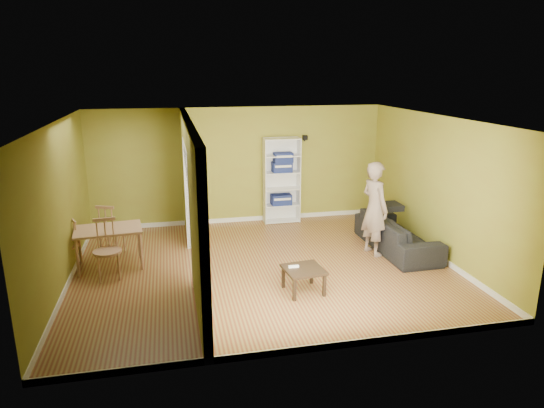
{
  "coord_description": "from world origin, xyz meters",
  "views": [
    {
      "loc": [
        -1.53,
        -7.82,
        3.4
      ],
      "look_at": [
        0.2,
        0.2,
        1.1
      ],
      "focal_mm": 32.0,
      "sensor_mm": 36.0,
      "label": 1
    }
  ],
  "objects_px": {
    "sofa": "(397,229)",
    "chair_near": "(107,250)",
    "bookshelf": "(281,180)",
    "dining_table": "(108,233)",
    "person": "(375,201)",
    "coffee_table": "(304,272)",
    "chair_left": "(67,245)",
    "chair_far": "(111,229)"
  },
  "relations": [
    {
      "from": "sofa",
      "to": "chair_near",
      "type": "distance_m",
      "value": 5.32
    },
    {
      "from": "bookshelf",
      "to": "chair_near",
      "type": "bearing_deg",
      "value": -144.73
    },
    {
      "from": "dining_table",
      "to": "chair_near",
      "type": "height_order",
      "value": "chair_near"
    },
    {
      "from": "person",
      "to": "dining_table",
      "type": "height_order",
      "value": "person"
    },
    {
      "from": "chair_near",
      "to": "coffee_table",
      "type": "bearing_deg",
      "value": -29.15
    },
    {
      "from": "chair_left",
      "to": "chair_far",
      "type": "height_order",
      "value": "chair_far"
    },
    {
      "from": "sofa",
      "to": "coffee_table",
      "type": "xyz_separation_m",
      "value": [
        -2.27,
        -1.41,
        -0.08
      ]
    },
    {
      "from": "coffee_table",
      "to": "chair_near",
      "type": "height_order",
      "value": "chair_near"
    },
    {
      "from": "sofa",
      "to": "bookshelf",
      "type": "xyz_separation_m",
      "value": [
        -1.77,
        2.28,
        0.54
      ]
    },
    {
      "from": "bookshelf",
      "to": "chair_left",
      "type": "bearing_deg",
      "value": -156.11
    },
    {
      "from": "sofa",
      "to": "chair_far",
      "type": "relative_size",
      "value": 2.2
    },
    {
      "from": "coffee_table",
      "to": "dining_table",
      "type": "relative_size",
      "value": 0.52
    },
    {
      "from": "bookshelf",
      "to": "chair_far",
      "type": "height_order",
      "value": "bookshelf"
    },
    {
      "from": "chair_left",
      "to": "chair_far",
      "type": "distance_m",
      "value": 0.89
    },
    {
      "from": "bookshelf",
      "to": "coffee_table",
      "type": "distance_m",
      "value": 3.78
    },
    {
      "from": "coffee_table",
      "to": "chair_left",
      "type": "relative_size",
      "value": 0.68
    },
    {
      "from": "chair_left",
      "to": "chair_near",
      "type": "xyz_separation_m",
      "value": [
        0.75,
        -0.61,
        0.07
      ]
    },
    {
      "from": "person",
      "to": "chair_near",
      "type": "distance_m",
      "value": 4.81
    },
    {
      "from": "coffee_table",
      "to": "chair_left",
      "type": "xyz_separation_m",
      "value": [
        -3.79,
        1.79,
        0.1
      ]
    },
    {
      "from": "coffee_table",
      "to": "chair_near",
      "type": "relative_size",
      "value": 0.58
    },
    {
      "from": "bookshelf",
      "to": "chair_left",
      "type": "relative_size",
      "value": 2.21
    },
    {
      "from": "person",
      "to": "coffee_table",
      "type": "bearing_deg",
      "value": 112.88
    },
    {
      "from": "chair_near",
      "to": "chair_left",
      "type": "bearing_deg",
      "value": 132.94
    },
    {
      "from": "bookshelf",
      "to": "dining_table",
      "type": "xyz_separation_m",
      "value": [
        -3.57,
        -1.97,
        -0.34
      ]
    },
    {
      "from": "sofa",
      "to": "person",
      "type": "relative_size",
      "value": 1.05
    },
    {
      "from": "chair_far",
      "to": "person",
      "type": "bearing_deg",
      "value": -171.43
    },
    {
      "from": "bookshelf",
      "to": "coffee_table",
      "type": "relative_size",
      "value": 3.25
    },
    {
      "from": "person",
      "to": "chair_near",
      "type": "height_order",
      "value": "person"
    },
    {
      "from": "sofa",
      "to": "dining_table",
      "type": "height_order",
      "value": "sofa"
    },
    {
      "from": "chair_far",
      "to": "coffee_table",
      "type": "bearing_deg",
      "value": 163.4
    },
    {
      "from": "chair_left",
      "to": "chair_near",
      "type": "distance_m",
      "value": 0.96
    },
    {
      "from": "bookshelf",
      "to": "coffee_table",
      "type": "height_order",
      "value": "bookshelf"
    },
    {
      "from": "dining_table",
      "to": "chair_far",
      "type": "distance_m",
      "value": 0.63
    },
    {
      "from": "dining_table",
      "to": "coffee_table",
      "type": "bearing_deg",
      "value": -29.26
    },
    {
      "from": "sofa",
      "to": "person",
      "type": "bearing_deg",
      "value": 98.96
    },
    {
      "from": "dining_table",
      "to": "chair_far",
      "type": "relative_size",
      "value": 1.13
    },
    {
      "from": "person",
      "to": "chair_far",
      "type": "relative_size",
      "value": 2.09
    },
    {
      "from": "coffee_table",
      "to": "dining_table",
      "type": "distance_m",
      "value": 3.53
    },
    {
      "from": "person",
      "to": "chair_near",
      "type": "bearing_deg",
      "value": 77.24
    },
    {
      "from": "bookshelf",
      "to": "coffee_table",
      "type": "xyz_separation_m",
      "value": [
        -0.5,
        -3.69,
        -0.63
      ]
    },
    {
      "from": "bookshelf",
      "to": "chair_near",
      "type": "relative_size",
      "value": 1.9
    },
    {
      "from": "sofa",
      "to": "chair_near",
      "type": "bearing_deg",
      "value": 91.55
    }
  ]
}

